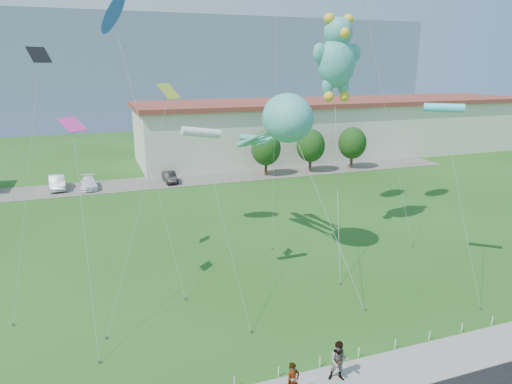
{
  "coord_description": "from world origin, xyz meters",
  "views": [
    {
      "loc": [
        -9.66,
        -16.87,
        12.98
      ],
      "look_at": [
        -0.68,
        8.0,
        5.68
      ],
      "focal_mm": 32.0,
      "sensor_mm": 36.0,
      "label": 1
    }
  ],
  "objects_px": {
    "octopus_kite": "(280,127)",
    "parked_car_silver": "(57,182)",
    "parked_car_black": "(170,177)",
    "warehouse": "(341,127)",
    "pedestrian_left": "(293,381)",
    "teddy_bear_kite": "(337,56)",
    "pedestrian_right": "(339,361)",
    "parked_car_white": "(89,183)"
  },
  "relations": [
    {
      "from": "warehouse",
      "to": "pedestrian_right",
      "type": "relative_size",
      "value": 33.85
    },
    {
      "from": "pedestrian_right",
      "to": "warehouse",
      "type": "bearing_deg",
      "value": 84.69
    },
    {
      "from": "pedestrian_left",
      "to": "pedestrian_right",
      "type": "bearing_deg",
      "value": -2.93
    },
    {
      "from": "warehouse",
      "to": "teddy_bear_kite",
      "type": "height_order",
      "value": "teddy_bear_kite"
    },
    {
      "from": "octopus_kite",
      "to": "teddy_bear_kite",
      "type": "height_order",
      "value": "teddy_bear_kite"
    },
    {
      "from": "parked_car_silver",
      "to": "octopus_kite",
      "type": "xyz_separation_m",
      "value": [
        15.74,
        -24.86,
        8.35
      ]
    },
    {
      "from": "pedestrian_left",
      "to": "parked_car_black",
      "type": "xyz_separation_m",
      "value": [
        1.36,
        37.39,
        -0.24
      ]
    },
    {
      "from": "parked_car_silver",
      "to": "octopus_kite",
      "type": "distance_m",
      "value": 30.58
    },
    {
      "from": "warehouse",
      "to": "pedestrian_left",
      "type": "relative_size",
      "value": 37.6
    },
    {
      "from": "warehouse",
      "to": "pedestrian_right",
      "type": "distance_m",
      "value": 53.69
    },
    {
      "from": "warehouse",
      "to": "parked_car_white",
      "type": "height_order",
      "value": "warehouse"
    },
    {
      "from": "parked_car_silver",
      "to": "parked_car_white",
      "type": "height_order",
      "value": "parked_car_silver"
    },
    {
      "from": "teddy_bear_kite",
      "to": "parked_car_silver",
      "type": "bearing_deg",
      "value": 132.2
    },
    {
      "from": "parked_car_white",
      "to": "octopus_kite",
      "type": "height_order",
      "value": "octopus_kite"
    },
    {
      "from": "warehouse",
      "to": "pedestrian_left",
      "type": "distance_m",
      "value": 55.21
    },
    {
      "from": "pedestrian_right",
      "to": "teddy_bear_kite",
      "type": "height_order",
      "value": "teddy_bear_kite"
    },
    {
      "from": "parked_car_white",
      "to": "pedestrian_right",
      "type": "bearing_deg",
      "value": -76.19
    },
    {
      "from": "parked_car_silver",
      "to": "teddy_bear_kite",
      "type": "distance_m",
      "value": 33.57
    },
    {
      "from": "parked_car_white",
      "to": "octopus_kite",
      "type": "bearing_deg",
      "value": -63.3
    },
    {
      "from": "pedestrian_left",
      "to": "parked_car_black",
      "type": "relative_size",
      "value": 0.44
    },
    {
      "from": "pedestrian_right",
      "to": "octopus_kite",
      "type": "bearing_deg",
      "value": 102.87
    },
    {
      "from": "pedestrian_right",
      "to": "octopus_kite",
      "type": "xyz_separation_m",
      "value": [
        2.76,
        13.28,
        8.16
      ]
    },
    {
      "from": "octopus_kite",
      "to": "parked_car_silver",
      "type": "bearing_deg",
      "value": 122.34
    },
    {
      "from": "parked_car_silver",
      "to": "teddy_bear_kite",
      "type": "relative_size",
      "value": 0.27
    },
    {
      "from": "warehouse",
      "to": "teddy_bear_kite",
      "type": "distance_m",
      "value": 37.78
    },
    {
      "from": "pedestrian_right",
      "to": "parked_car_silver",
      "type": "bearing_deg",
      "value": 133.4
    },
    {
      "from": "parked_car_white",
      "to": "teddy_bear_kite",
      "type": "relative_size",
      "value": 0.26
    },
    {
      "from": "pedestrian_left",
      "to": "parked_car_black",
      "type": "height_order",
      "value": "pedestrian_left"
    },
    {
      "from": "warehouse",
      "to": "parked_car_black",
      "type": "relative_size",
      "value": 16.53
    },
    {
      "from": "teddy_bear_kite",
      "to": "warehouse",
      "type": "bearing_deg",
      "value": 58.88
    },
    {
      "from": "pedestrian_left",
      "to": "teddy_bear_kite",
      "type": "relative_size",
      "value": 0.1
    },
    {
      "from": "parked_car_silver",
      "to": "parked_car_white",
      "type": "xyz_separation_m",
      "value": [
        3.23,
        -0.9,
        -0.13
      ]
    },
    {
      "from": "warehouse",
      "to": "parked_car_black",
      "type": "xyz_separation_m",
      "value": [
        -27.67,
        -9.46,
        -3.46
      ]
    },
    {
      "from": "parked_car_white",
      "to": "octopus_kite",
      "type": "xyz_separation_m",
      "value": [
        12.51,
        -23.96,
        8.48
      ]
    },
    {
      "from": "pedestrian_left",
      "to": "parked_car_white",
      "type": "bearing_deg",
      "value": 88.71
    },
    {
      "from": "octopus_kite",
      "to": "pedestrian_right",
      "type": "bearing_deg",
      "value": -101.72
    },
    {
      "from": "parked_car_black",
      "to": "teddy_bear_kite",
      "type": "bearing_deg",
      "value": -69.69
    },
    {
      "from": "parked_car_silver",
      "to": "warehouse",
      "type": "bearing_deg",
      "value": 7.78
    },
    {
      "from": "pedestrian_right",
      "to": "octopus_kite",
      "type": "distance_m",
      "value": 15.82
    },
    {
      "from": "pedestrian_left",
      "to": "parked_car_silver",
      "type": "distance_m",
      "value": 39.97
    },
    {
      "from": "parked_car_black",
      "to": "warehouse",
      "type": "bearing_deg",
      "value": 17.26
    },
    {
      "from": "parked_car_white",
      "to": "parked_car_black",
      "type": "xyz_separation_m",
      "value": [
        8.81,
        -0.23,
        -0.01
      ]
    }
  ]
}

